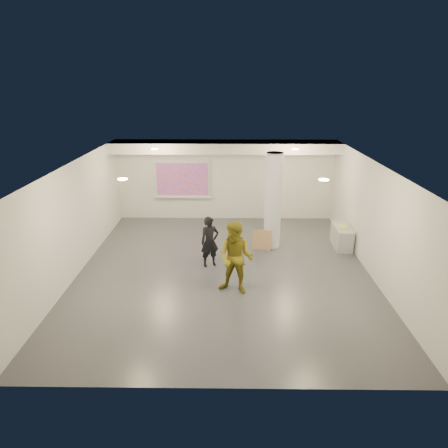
{
  "coord_description": "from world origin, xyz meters",
  "views": [
    {
      "loc": [
        0.13,
        -10.01,
        5.04
      ],
      "look_at": [
        0.0,
        0.4,
        1.25
      ],
      "focal_mm": 32.0,
      "sensor_mm": 36.0,
      "label": 1
    }
  ],
  "objects_px": {
    "projection_screen": "(182,180)",
    "credenza": "(342,237)",
    "woman": "(210,242)",
    "column": "(273,201)",
    "man": "(236,258)"
  },
  "relations": [
    {
      "from": "credenza",
      "to": "woman",
      "type": "height_order",
      "value": "woman"
    },
    {
      "from": "column",
      "to": "projection_screen",
      "type": "relative_size",
      "value": 1.43
    },
    {
      "from": "column",
      "to": "projection_screen",
      "type": "height_order",
      "value": "column"
    },
    {
      "from": "projection_screen",
      "to": "credenza",
      "type": "height_order",
      "value": "projection_screen"
    },
    {
      "from": "column",
      "to": "man",
      "type": "xyz_separation_m",
      "value": [
        -1.19,
        -2.94,
        -0.57
      ]
    },
    {
      "from": "projection_screen",
      "to": "man",
      "type": "distance_m",
      "value": 5.94
    },
    {
      "from": "projection_screen",
      "to": "credenza",
      "type": "distance_m",
      "value": 6.08
    },
    {
      "from": "column",
      "to": "credenza",
      "type": "distance_m",
      "value": 2.51
    },
    {
      "from": "credenza",
      "to": "man",
      "type": "distance_m",
      "value": 4.52
    },
    {
      "from": "woman",
      "to": "man",
      "type": "xyz_separation_m",
      "value": [
        0.71,
        -1.5,
        0.2
      ]
    },
    {
      "from": "column",
      "to": "credenza",
      "type": "height_order",
      "value": "column"
    },
    {
      "from": "column",
      "to": "projection_screen",
      "type": "distance_m",
      "value": 4.08
    },
    {
      "from": "column",
      "to": "man",
      "type": "relative_size",
      "value": 1.62
    },
    {
      "from": "projection_screen",
      "to": "credenza",
      "type": "bearing_deg",
      "value": -26.75
    },
    {
      "from": "projection_screen",
      "to": "woman",
      "type": "height_order",
      "value": "projection_screen"
    }
  ]
}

